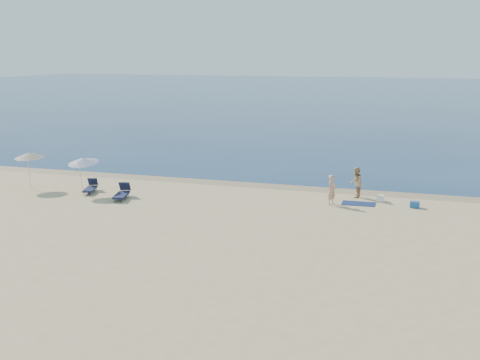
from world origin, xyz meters
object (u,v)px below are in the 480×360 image
blue_cooler (415,205)px  umbrella_near (83,160)px  person_left (332,190)px  person_right (356,182)px

blue_cooler → umbrella_near: (-17.88, -2.27, 1.73)m
person_left → person_right: bearing=-2.5°
person_right → umbrella_near: umbrella_near is taller
person_right → blue_cooler: 3.51m
person_left → person_right: person_right is taller
blue_cooler → umbrella_near: umbrella_near is taller
blue_cooler → umbrella_near: size_ratio=0.21×
person_left → person_right: 2.26m
umbrella_near → person_right: bearing=20.3°
umbrella_near → blue_cooler: bearing=13.8°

